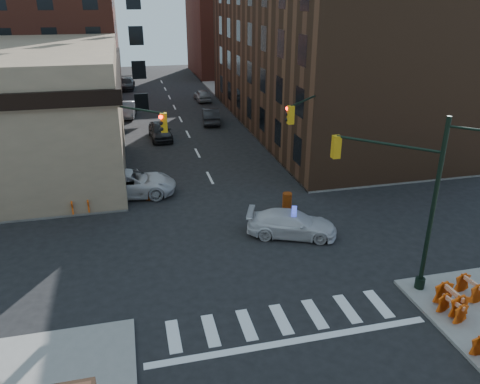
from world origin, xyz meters
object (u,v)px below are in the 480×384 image
police_car (292,224)px  pedestrian_b (85,194)px  parked_car_wnear (160,131)px  barricade_nw_a (77,192)px  pickup (129,183)px  parked_car_enear (211,116)px  barrel_bank (149,191)px  barrel_road (287,201)px  parked_car_wfar (127,109)px  barricade_se_a (470,288)px  pedestrian_a (57,191)px

police_car → pedestrian_b: bearing=82.2°
parked_car_wnear → barricade_nw_a: 14.49m
pickup → parked_car_enear: 19.65m
barrel_bank → barrel_road: bearing=-23.1°
police_car → parked_car_wnear: parked_car_wnear is taller
parked_car_wfar → barricade_se_a: size_ratio=4.07×
parked_car_enear → pedestrian_a: size_ratio=3.02×
pickup → parked_car_enear: (8.74, 17.59, -0.07)m
pickup → barrel_road: pickup is taller
pickup → barrel_bank: 1.54m
pedestrian_a → barricade_nw_a: pedestrian_a is taller
parked_car_enear → barricade_se_a: bearing=106.8°
parked_car_wnear → barrel_bank: size_ratio=4.30×
parked_car_wnear → barrel_road: size_ratio=4.51×
pedestrian_b → barrel_road: size_ratio=1.76×
barricade_se_a → parked_car_enear: bearing=4.2°
parked_car_wfar → barrel_road: size_ratio=4.61×
police_car → barrel_bank: size_ratio=4.55×
pedestrian_b → barrel_road: (12.35, -2.84, -0.55)m
pedestrian_a → barrel_bank: bearing=35.0°
parked_car_enear → barrel_road: size_ratio=4.61×
parked_car_enear → barricade_se_a: 33.58m
pedestrian_b → pickup: bearing=26.1°
parked_car_enear → pedestrian_b: pedestrian_b is taller
barrel_bank → parked_car_wfar: bearing=92.2°
pedestrian_b → barrel_bank: 4.06m
pickup → pedestrian_a: 4.55m
police_car → parked_car_wfar: (-8.38, 30.50, 0.07)m
pickup → barricade_nw_a: (-3.35, -0.08, -0.22)m
pickup → barricade_se_a: (14.30, -15.52, -0.27)m
parked_car_enear → barrel_road: (0.87, -22.07, -0.27)m
pedestrian_a → barrel_road: (14.12, -3.96, -0.43)m
pedestrian_a → parked_car_wnear: bearing=99.2°
parked_car_enear → pickup: bearing=70.8°
pedestrian_b → barrel_road: 12.69m
police_car → barrel_bank: (-7.47, 7.07, -0.18)m
pickup → pedestrian_a: (-4.52, -0.52, 0.09)m
police_car → pedestrian_a: size_ratio=3.13×
parked_car_wnear → pedestrian_a: pedestrian_a is taller
parked_car_wfar → barricade_nw_a: size_ratio=3.70×
parked_car_wnear → parked_car_enear: 7.34m
parked_car_wfar → barrel_road: 28.58m
barrel_road → barricade_se_a: 12.00m
police_car → parked_car_enear: parked_car_enear is taller
police_car → barrel_road: bearing=6.3°
pickup → pedestrian_a: size_ratio=3.88×
pickup → barricade_se_a: pickup is taller
parked_car_enear → barrel_road: parked_car_enear is taller
parked_car_wnear → pedestrian_b: size_ratio=2.56×
pickup → police_car: bearing=-126.9°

